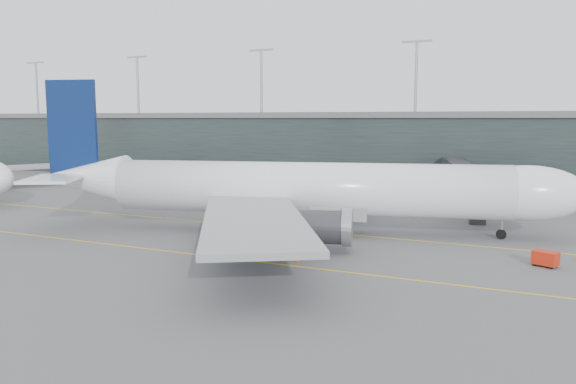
% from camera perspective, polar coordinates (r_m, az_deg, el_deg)
% --- Properties ---
extents(ground, '(320.00, 320.00, 0.00)m').
position_cam_1_polar(ground, '(74.73, 1.17, -3.25)').
color(ground, '#525257').
rests_on(ground, ground).
extents(taxiline_a, '(160.00, 0.25, 0.02)m').
position_cam_1_polar(taxiline_a, '(71.13, -0.10, -3.79)').
color(taxiline_a, gold).
rests_on(taxiline_a, ground).
extents(taxiline_b, '(160.00, 0.25, 0.02)m').
position_cam_1_polar(taxiline_b, '(57.30, -6.77, -6.62)').
color(taxiline_b, gold).
rests_on(taxiline_b, ground).
extents(taxiline_lead_main, '(0.25, 60.00, 0.02)m').
position_cam_1_polar(taxiline_lead_main, '(91.77, 8.98, -1.32)').
color(taxiline_lead_main, gold).
rests_on(taxiline_lead_main, ground).
extents(taxiline_lead_adj, '(0.25, 60.00, 0.02)m').
position_cam_1_polar(taxiline_lead_adj, '(136.50, -25.43, 0.92)').
color(taxiline_lead_adj, gold).
rests_on(taxiline_lead_adj, ground).
extents(terminal, '(240.00, 36.00, 29.00)m').
position_cam_1_polar(terminal, '(128.94, 11.39, 4.55)').
color(terminal, black).
rests_on(terminal, ground).
extents(main_aircraft, '(66.35, 61.14, 18.83)m').
position_cam_1_polar(main_aircraft, '(68.41, 1.67, 0.23)').
color(main_aircraft, white).
rests_on(main_aircraft, ground).
extents(jet_bridge, '(14.02, 44.50, 6.79)m').
position_cam_1_polar(jet_bridge, '(92.15, 18.43, 1.60)').
color(jet_bridge, '#2A292E').
rests_on(jet_bridge, ground).
extents(gse_cart, '(2.54, 2.11, 1.48)m').
position_cam_1_polar(gse_cart, '(58.66, 24.69, -6.11)').
color(gse_cart, red).
rests_on(gse_cart, ground).
extents(uld_a, '(2.45, 2.07, 2.03)m').
position_cam_1_polar(uld_a, '(85.04, 1.26, -1.20)').
color(uld_a, '#38383D').
rests_on(uld_a, ground).
extents(uld_b, '(2.36, 2.04, 1.89)m').
position_cam_1_polar(uld_b, '(85.18, 3.08, -1.25)').
color(uld_b, '#38383D').
rests_on(uld_b, ground).
extents(uld_c, '(2.22, 1.80, 1.98)m').
position_cam_1_polar(uld_c, '(85.05, 4.38, -1.24)').
color(uld_c, '#38383D').
rests_on(uld_c, ground).
extents(cone_nose, '(0.38, 0.38, 0.61)m').
position_cam_1_polar(cone_nose, '(62.10, 27.23, -6.03)').
color(cone_nose, orange).
rests_on(cone_nose, ground).
extents(cone_wing_stbd, '(0.44, 0.44, 0.70)m').
position_cam_1_polar(cone_wing_stbd, '(55.27, 0.98, -6.73)').
color(cone_wing_stbd, red).
rests_on(cone_wing_stbd, ground).
extents(cone_wing_port, '(0.43, 0.43, 0.69)m').
position_cam_1_polar(cone_wing_port, '(83.08, 10.87, -2.05)').
color(cone_wing_port, '#CA5F0B').
rests_on(cone_wing_port, ground).
extents(cone_tail, '(0.48, 0.48, 0.76)m').
position_cam_1_polar(cone_tail, '(67.94, -7.86, -4.08)').
color(cone_tail, orange).
rests_on(cone_tail, ground).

